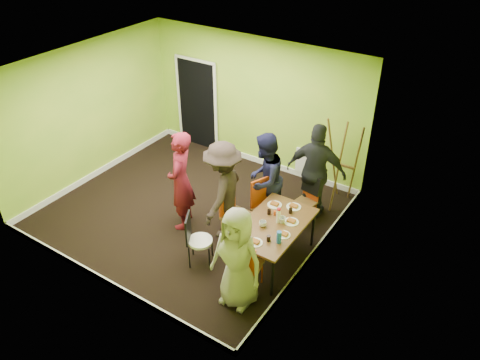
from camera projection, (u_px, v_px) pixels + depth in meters
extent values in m
plane|color=black|center=(192.00, 211.00, 8.91)|extent=(5.00, 5.00, 0.00)
cube|color=#82BA2F|center=(255.00, 103.00, 9.73)|extent=(5.00, 0.04, 2.80)
cube|color=#82BA2F|center=(87.00, 211.00, 6.56)|extent=(5.00, 0.04, 2.80)
cube|color=#82BA2F|center=(89.00, 113.00, 9.29)|extent=(0.04, 4.50, 2.80)
cube|color=#82BA2F|center=(318.00, 190.00, 7.00)|extent=(0.04, 4.50, 2.80)
cube|color=white|center=(182.00, 69.00, 7.39)|extent=(5.00, 4.50, 0.04)
cube|color=black|center=(198.00, 104.00, 10.60)|extent=(1.00, 0.05, 2.04)
cube|color=white|center=(307.00, 162.00, 9.65)|extent=(0.50, 0.04, 0.55)
cylinder|color=black|center=(229.00, 258.00, 7.28)|extent=(0.04, 0.04, 0.71)
cylinder|color=black|center=(272.00, 278.00, 6.92)|extent=(0.04, 0.04, 0.71)
cylinder|color=black|center=(273.00, 214.00, 8.25)|extent=(0.04, 0.04, 0.71)
cylinder|color=black|center=(313.00, 229.00, 7.89)|extent=(0.04, 0.04, 0.71)
cube|color=brown|center=(273.00, 225.00, 7.38)|extent=(0.90, 1.50, 0.04)
cylinder|color=#D34813|center=(269.00, 214.00, 8.42)|extent=(0.03, 0.03, 0.49)
cylinder|color=#D34813|center=(252.00, 221.00, 8.25)|extent=(0.03, 0.03, 0.49)
cylinder|color=#D34813|center=(282.00, 224.00, 8.17)|extent=(0.03, 0.03, 0.49)
cylinder|color=#D34813|center=(265.00, 232.00, 8.00)|extent=(0.03, 0.03, 0.49)
cube|color=brown|center=(267.00, 211.00, 8.08)|extent=(0.57, 0.57, 0.04)
cube|color=#D34813|center=(261.00, 192.00, 8.06)|extent=(0.19, 0.39, 0.54)
cylinder|color=#D34813|center=(235.00, 219.00, 8.29)|extent=(0.03, 0.03, 0.51)
cylinder|color=#D34813|center=(222.00, 230.00, 8.02)|extent=(0.03, 0.03, 0.51)
cylinder|color=#D34813|center=(253.00, 226.00, 8.10)|extent=(0.03, 0.03, 0.51)
cylinder|color=#D34813|center=(240.00, 238.00, 7.84)|extent=(0.03, 0.03, 0.51)
cube|color=brown|center=(238.00, 216.00, 7.92)|extent=(0.47, 0.47, 0.05)
cube|color=#D34813|center=(227.00, 198.00, 7.86)|extent=(0.05, 0.43, 0.56)
cylinder|color=#D34813|center=(315.00, 212.00, 8.56)|extent=(0.02, 0.02, 0.40)
cylinder|color=#D34813|center=(302.00, 205.00, 8.73)|extent=(0.02, 0.02, 0.40)
cylinder|color=#D34813|center=(305.00, 219.00, 8.38)|extent=(0.02, 0.02, 0.40)
cylinder|color=#D34813|center=(292.00, 212.00, 8.55)|extent=(0.02, 0.02, 0.40)
cube|color=brown|center=(305.00, 203.00, 8.45)|extent=(0.41, 0.41, 0.04)
cube|color=#D34813|center=(311.00, 188.00, 8.42)|extent=(0.33, 0.09, 0.44)
cylinder|color=#D34813|center=(234.00, 281.00, 7.06)|extent=(0.03, 0.03, 0.44)
cylinder|color=#D34813|center=(254.00, 287.00, 6.95)|extent=(0.03, 0.03, 0.44)
cylinder|color=#D34813|center=(242.00, 266.00, 7.32)|extent=(0.03, 0.03, 0.44)
cylinder|color=#D34813|center=(262.00, 272.00, 7.21)|extent=(0.03, 0.03, 0.44)
cube|color=brown|center=(248.00, 266.00, 7.01)|extent=(0.46, 0.46, 0.04)
cube|color=#D34813|center=(244.00, 260.00, 6.73)|extent=(0.37, 0.10, 0.49)
cylinder|color=black|center=(193.00, 245.00, 7.76)|extent=(0.02, 0.02, 0.43)
cylinder|color=black|center=(189.00, 258.00, 7.49)|extent=(0.02, 0.02, 0.43)
cylinder|color=black|center=(212.00, 246.00, 7.74)|extent=(0.02, 0.02, 0.43)
cylinder|color=black|center=(209.00, 259.00, 7.47)|extent=(0.02, 0.02, 0.43)
cylinder|color=white|center=(200.00, 241.00, 7.49)|extent=(0.40, 0.40, 0.05)
cube|color=black|center=(188.00, 228.00, 7.37)|extent=(0.20, 0.33, 0.48)
cylinder|color=brown|center=(333.00, 158.00, 8.84)|extent=(0.25, 0.41, 1.76)
cylinder|color=brown|center=(355.00, 165.00, 8.64)|extent=(0.25, 0.41, 1.76)
cylinder|color=brown|center=(338.00, 168.00, 8.56)|extent=(0.04, 0.40, 1.72)
cube|color=brown|center=(342.00, 165.00, 8.73)|extent=(0.47, 0.04, 0.04)
cylinder|color=white|center=(275.00, 205.00, 7.78)|extent=(0.24, 0.24, 0.01)
cylinder|color=white|center=(244.00, 232.00, 7.18)|extent=(0.23, 0.23, 0.01)
cylinder|color=white|center=(294.00, 207.00, 7.74)|extent=(0.25, 0.25, 0.01)
cylinder|color=white|center=(255.00, 243.00, 6.98)|extent=(0.23, 0.23, 0.01)
cylinder|color=white|center=(291.00, 222.00, 7.40)|extent=(0.24, 0.24, 0.01)
cylinder|color=white|center=(283.00, 235.00, 7.13)|extent=(0.21, 0.21, 0.01)
cylinder|color=white|center=(278.00, 216.00, 7.34)|extent=(0.06, 0.06, 0.24)
cylinder|color=blue|center=(279.00, 237.00, 6.93)|extent=(0.07, 0.07, 0.20)
cylinder|color=#D34813|center=(275.00, 213.00, 7.54)|extent=(0.04, 0.04, 0.08)
cylinder|color=black|center=(269.00, 212.00, 7.55)|extent=(0.06, 0.06, 0.09)
cylinder|color=black|center=(291.00, 211.00, 7.58)|extent=(0.06, 0.06, 0.09)
cylinder|color=black|center=(269.00, 238.00, 6.99)|extent=(0.06, 0.06, 0.10)
imported|color=white|center=(263.00, 224.00, 7.29)|extent=(0.12, 0.12, 0.09)
imported|color=white|center=(282.00, 220.00, 7.36)|extent=(0.11, 0.11, 0.11)
imported|color=maroon|center=(181.00, 181.00, 8.08)|extent=(0.67, 0.79, 1.85)
imported|color=#151636|center=(264.00, 180.00, 8.21)|extent=(0.74, 0.91, 1.76)
imported|color=black|center=(223.00, 191.00, 7.89)|extent=(0.90, 1.28, 1.80)
imported|color=black|center=(316.00, 172.00, 8.35)|extent=(1.14, 0.64, 1.84)
imported|color=#9D9589|center=(237.00, 258.00, 6.58)|extent=(0.82, 0.54, 1.65)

